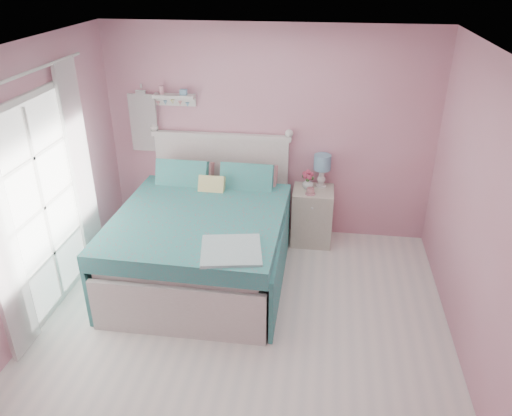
% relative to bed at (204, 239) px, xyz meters
% --- Properties ---
extents(floor, '(4.50, 4.50, 0.00)m').
position_rel_bed_xyz_m(floor, '(0.58, -1.13, -0.43)').
color(floor, white).
rests_on(floor, ground).
extents(room_shell, '(4.50, 4.50, 4.50)m').
position_rel_bed_xyz_m(room_shell, '(0.58, -1.13, 1.16)').
color(room_shell, '#CA8091').
rests_on(room_shell, floor).
extents(bed, '(1.80, 2.26, 1.30)m').
position_rel_bed_xyz_m(bed, '(0.00, 0.00, 0.00)').
color(bed, silver).
rests_on(bed, floor).
extents(nightstand, '(0.49, 0.48, 0.71)m').
position_rel_bed_xyz_m(nightstand, '(1.17, 0.86, -0.07)').
color(nightstand, beige).
rests_on(nightstand, floor).
extents(table_lamp, '(0.21, 0.21, 0.41)m').
position_rel_bed_xyz_m(table_lamp, '(1.26, 0.98, 0.57)').
color(table_lamp, white).
rests_on(table_lamp, nightstand).
extents(vase, '(0.15, 0.15, 0.14)m').
position_rel_bed_xyz_m(vase, '(1.10, 0.90, 0.35)').
color(vase, white).
rests_on(vase, nightstand).
extents(teacup, '(0.11, 0.11, 0.08)m').
position_rel_bed_xyz_m(teacup, '(1.14, 0.74, 0.32)').
color(teacup, pink).
rests_on(teacup, nightstand).
extents(roses, '(0.14, 0.11, 0.12)m').
position_rel_bed_xyz_m(roses, '(1.09, 0.90, 0.47)').
color(roses, '#C14161').
rests_on(roses, vase).
extents(wall_shelf, '(0.50, 0.15, 0.25)m').
position_rel_bed_xyz_m(wall_shelf, '(-0.55, 1.06, 1.31)').
color(wall_shelf, silver).
rests_on(wall_shelf, room_shell).
extents(hanging_dress, '(0.34, 0.03, 0.72)m').
position_rel_bed_xyz_m(hanging_dress, '(-0.97, 1.05, 0.97)').
color(hanging_dress, white).
rests_on(hanging_dress, room_shell).
extents(french_door, '(0.04, 1.32, 2.16)m').
position_rel_bed_xyz_m(french_door, '(-1.39, -0.73, 0.65)').
color(french_door, silver).
rests_on(french_door, floor).
extents(curtain_far, '(0.04, 0.40, 2.32)m').
position_rel_bed_xyz_m(curtain_far, '(-1.34, 0.02, 0.75)').
color(curtain_far, white).
rests_on(curtain_far, floor).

